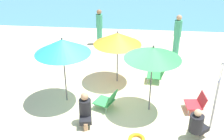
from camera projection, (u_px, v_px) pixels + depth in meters
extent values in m
plane|color=beige|center=(103.00, 102.00, 8.75)|extent=(40.00, 40.00, 0.00)
cylinder|color=#4C4C51|center=(117.00, 58.00, 9.51)|extent=(0.04, 0.04, 1.78)
cone|color=orange|center=(117.00, 38.00, 9.19)|extent=(1.58, 1.58, 0.39)
sphere|color=#4C4C51|center=(118.00, 32.00, 9.08)|extent=(0.06, 0.06, 0.06)
cylinder|color=#4C4C51|center=(65.00, 71.00, 8.38)|extent=(0.04, 0.04, 2.03)
cone|color=teal|center=(62.00, 46.00, 8.01)|extent=(1.62, 1.62, 0.42)
sphere|color=#4C4C51|center=(62.00, 38.00, 7.90)|extent=(0.06, 0.06, 0.06)
cylinder|color=#4C4C51|center=(151.00, 80.00, 7.95)|extent=(0.04, 0.04, 1.99)
cone|color=green|center=(153.00, 53.00, 7.57)|extent=(1.57, 1.57, 0.32)
sphere|color=#4C4C51|center=(153.00, 46.00, 7.48)|extent=(0.06, 0.06, 0.06)
cube|color=red|center=(193.00, 105.00, 8.27)|extent=(0.50, 0.59, 0.03)
cube|color=red|center=(202.00, 100.00, 8.20)|extent=(0.19, 0.55, 0.33)
cylinder|color=silver|center=(188.00, 112.00, 8.13)|extent=(0.02, 0.02, 0.19)
cylinder|color=silver|center=(185.00, 103.00, 8.52)|extent=(0.02, 0.02, 0.19)
cylinder|color=silver|center=(201.00, 112.00, 8.13)|extent=(0.02, 0.02, 0.19)
cylinder|color=silver|center=(197.00, 103.00, 8.52)|extent=(0.02, 0.02, 0.19)
cube|color=#33934C|center=(154.00, 75.00, 9.78)|extent=(0.55, 0.56, 0.03)
cube|color=#33934C|center=(163.00, 72.00, 9.66)|extent=(0.18, 0.53, 0.33)
cylinder|color=silver|center=(148.00, 81.00, 9.69)|extent=(0.02, 0.02, 0.22)
cylinder|color=silver|center=(149.00, 75.00, 10.05)|extent=(0.02, 0.02, 0.22)
cylinder|color=silver|center=(160.00, 82.00, 9.62)|extent=(0.02, 0.02, 0.22)
cylinder|color=silver|center=(160.00, 76.00, 9.98)|extent=(0.02, 0.02, 0.22)
cube|color=#33934C|center=(104.00, 101.00, 8.40)|extent=(0.67, 0.68, 0.03)
cube|color=#33934C|center=(112.00, 98.00, 8.20)|extent=(0.34, 0.54, 0.37)
cylinder|color=silver|center=(94.00, 106.00, 8.38)|extent=(0.02, 0.02, 0.20)
cylinder|color=silver|center=(102.00, 99.00, 8.70)|extent=(0.02, 0.02, 0.20)
cylinder|color=silver|center=(106.00, 110.00, 8.21)|extent=(0.02, 0.02, 0.20)
cylinder|color=silver|center=(113.00, 103.00, 8.53)|extent=(0.02, 0.02, 0.20)
cube|color=black|center=(86.00, 120.00, 7.61)|extent=(0.39, 0.41, 0.12)
cylinder|color=tan|center=(86.00, 127.00, 7.52)|extent=(0.12, 0.12, 0.22)
cylinder|color=black|center=(85.00, 108.00, 7.65)|extent=(0.33, 0.33, 0.52)
sphere|color=tan|center=(84.00, 96.00, 7.48)|extent=(0.21, 0.21, 0.21)
cube|color=black|center=(200.00, 128.00, 7.24)|extent=(0.50, 0.50, 0.12)
cylinder|color=#DBAD84|center=(203.00, 130.00, 7.38)|extent=(0.12, 0.12, 0.26)
cylinder|color=black|center=(196.00, 123.00, 7.04)|extent=(0.35, 0.35, 0.46)
sphere|color=#DBAD84|center=(198.00, 113.00, 6.89)|extent=(0.18, 0.18, 0.18)
cylinder|color=#389970|center=(176.00, 47.00, 11.52)|extent=(0.26, 0.26, 0.89)
cylinder|color=#389970|center=(178.00, 28.00, 11.16)|extent=(0.30, 0.30, 0.66)
sphere|color=tan|center=(179.00, 18.00, 10.96)|extent=(0.21, 0.21, 0.21)
cylinder|color=#389970|center=(100.00, 36.00, 12.78)|extent=(0.24, 0.24, 0.80)
cylinder|color=#389970|center=(99.00, 21.00, 12.46)|extent=(0.29, 0.29, 0.58)
sphere|color=#896042|center=(99.00, 12.00, 12.28)|extent=(0.22, 0.22, 0.22)
cylinder|color=#ADADB2|center=(216.00, 97.00, 7.20)|extent=(0.06, 0.06, 1.96)
cube|color=white|center=(221.00, 72.00, 6.86)|extent=(0.21, 0.47, 0.40)
cube|color=navy|center=(220.00, 78.00, 6.94)|extent=(0.21, 0.47, 0.06)
torus|color=yellow|center=(137.00, 139.00, 7.19)|extent=(0.43, 0.43, 0.09)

